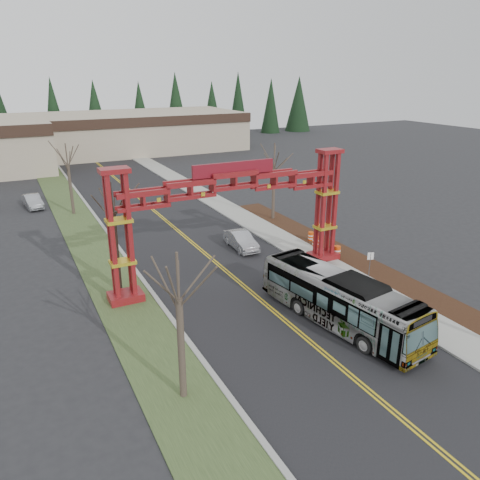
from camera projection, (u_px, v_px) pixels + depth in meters
ground at (427, 440)px, 19.31m from camera, size 200.00×200.00×0.00m
road at (198, 248)px, 40.27m from camera, size 12.00×110.00×0.02m
lane_line_left at (197, 248)px, 40.22m from camera, size 0.12×100.00×0.01m
lane_line_right at (200, 248)px, 40.32m from camera, size 0.12×100.00×0.01m
curb_right at (261, 236)px, 42.87m from camera, size 0.30×110.00×0.15m
sidewalk_right at (274, 234)px, 43.49m from camera, size 2.60×110.00×0.14m
landscape_strip at (419, 293)px, 32.02m from camera, size 2.60×50.00×0.12m
grass_median at (104, 264)px, 36.86m from camera, size 4.00×110.00×0.08m
curb_left at (127, 259)px, 37.63m from camera, size 0.30×110.00×0.15m
gateway_arch at (234, 199)px, 32.37m from camera, size 18.20×1.60×8.90m
retail_building_east at (138, 131)px, 89.41m from camera, size 38.00×20.30×7.00m
conifer_treeline at (73, 113)px, 94.35m from camera, size 116.10×5.60×13.00m
transit_bus at (340, 300)px, 27.70m from camera, size 4.35×11.70×3.18m
silver_sedan at (241, 240)px, 39.95m from camera, size 1.71×4.49×1.46m
parked_car_far_a at (33, 201)px, 51.92m from camera, size 2.08×4.64×1.48m
bare_tree_median_near at (179, 300)px, 20.18m from camera, size 3.30×3.30×7.27m
bare_tree_median_mid at (113, 213)px, 30.38m from camera, size 3.02×3.02×7.72m
bare_tree_median_far at (68, 164)px, 48.02m from camera, size 3.21×3.21×7.49m
bare_tree_right_far at (274, 164)px, 46.20m from camera, size 3.13×3.13×7.78m
street_sign at (370, 260)px, 33.99m from camera, size 0.43×0.22×2.00m
barrel_south at (337, 252)px, 37.90m from camera, size 0.57×0.57×1.06m
barrel_mid at (316, 242)px, 40.20m from camera, size 0.58×0.58×1.07m
barrel_north at (311, 237)px, 41.68m from camera, size 0.48×0.48×0.89m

